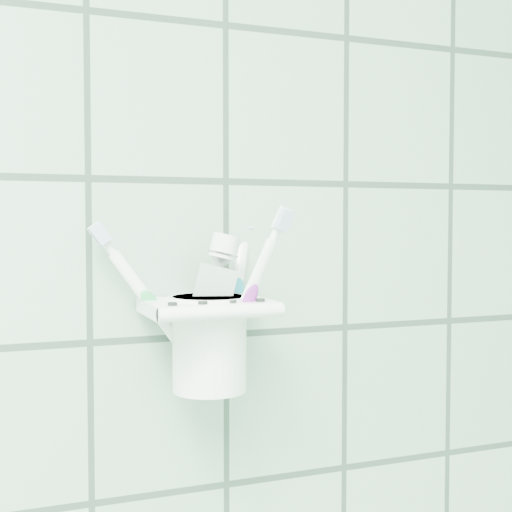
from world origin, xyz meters
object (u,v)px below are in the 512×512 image
at_px(cup, 209,339).
at_px(toothbrush_pink, 206,285).
at_px(toothpaste_tube, 193,295).
at_px(toothbrush_orange, 209,289).
at_px(toothbrush_blue, 224,287).
at_px(holder_bracket, 207,308).

bearing_deg(cup, toothbrush_pink, 97.35).
height_order(toothbrush_pink, toothpaste_tube, toothbrush_pink).
distance_m(toothbrush_orange, toothpaste_tube, 0.02).
xyz_separation_m(toothbrush_blue, toothbrush_orange, (-0.02, -0.01, 0.00)).
relative_size(cup, toothbrush_blue, 0.52).
bearing_deg(holder_bracket, cup, 43.32).
distance_m(holder_bracket, cup, 0.03).
relative_size(toothbrush_pink, toothpaste_tube, 1.14).
distance_m(toothbrush_blue, toothpaste_tube, 0.03).
xyz_separation_m(toothbrush_pink, toothbrush_blue, (0.01, -0.01, -0.00)).
height_order(toothbrush_orange, toothpaste_tube, toothbrush_orange).
bearing_deg(toothbrush_orange, cup, 66.29).
xyz_separation_m(toothbrush_pink, toothbrush_orange, (-0.00, -0.02, -0.00)).
bearing_deg(toothbrush_blue, toothbrush_orange, -136.15).
distance_m(toothbrush_blue, toothbrush_orange, 0.02).
bearing_deg(toothbrush_blue, toothbrush_pink, 156.03).
bearing_deg(toothpaste_tube, toothbrush_orange, -46.16).
bearing_deg(toothbrush_blue, holder_bracket, -166.93).
height_order(holder_bracket, cup, same).
bearing_deg(holder_bracket, toothbrush_orange, -94.22).
xyz_separation_m(toothbrush_pink, toothpaste_tube, (-0.01, -0.00, -0.01)).
bearing_deg(toothpaste_tube, toothbrush_blue, -0.37).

